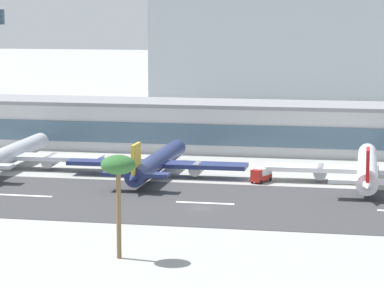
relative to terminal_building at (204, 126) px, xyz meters
The scene contains 11 objects.
ground_plane 79.17m from the terminal_building, 79.55° to the right, with size 1400.00×1400.00×0.00m, color #9E9E99.
runway_strip 74.04m from the terminal_building, 78.81° to the right, with size 800.00×42.70×0.08m, color #38383A.
runway_centreline_dash_3 76.67m from the terminal_building, 108.74° to the right, with size 12.00×1.20×0.01m, color white.
runway_centreline_dash_4 74.00m from the terminal_building, 78.95° to the right, with size 12.00×1.20×0.01m, color white.
terminal_building is the anchor object (origin of this frame).
distant_hotel_block 126.07m from the terminal_building, 81.16° to the left, with size 124.87×31.20×49.18m, color #A8B2BC.
airliner_black_tail_gate_0 58.33m from the terminal_building, 134.50° to the right, with size 46.36×51.82×10.81m.
airliner_gold_tail_gate_1 45.25m from the terminal_building, 93.55° to the right, with size 42.54×50.17×10.47m.
airliner_red_tail_gate_2 63.47m from the terminal_building, 43.76° to the right, with size 46.56×51.47×10.74m.
service_box_truck_1 51.87m from the terminal_building, 64.57° to the right, with size 4.51×6.46×3.25m.
palm_tree_0 117.40m from the terminal_building, 85.70° to the right, with size 5.48×5.48×16.47m.
Camera 1 is at (35.01, -179.78, 39.06)m, focal length 88.83 mm.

